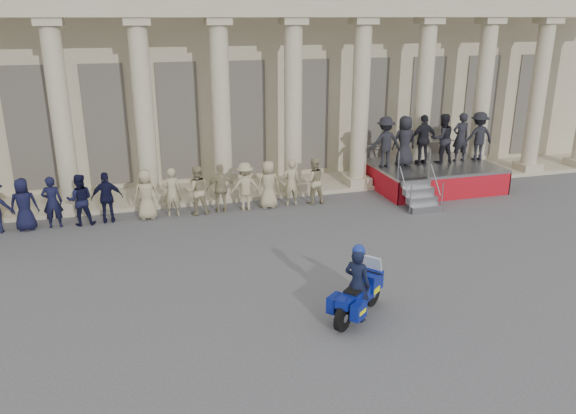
{
  "coord_description": "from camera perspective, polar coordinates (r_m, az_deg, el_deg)",
  "views": [
    {
      "loc": [
        -1.88,
        -11.32,
        6.33
      ],
      "look_at": [
        1.97,
        1.99,
        1.6
      ],
      "focal_mm": 35.0,
      "sensor_mm": 36.0,
      "label": 1
    }
  ],
  "objects": [
    {
      "name": "motorcycle",
      "position": [
        12.53,
        7.22,
        -8.83
      ],
      "size": [
        1.62,
        1.43,
        1.25
      ],
      "rotation": [
        0.0,
        0.0,
        0.68
      ],
      "color": "black",
      "rests_on": "ground"
    },
    {
      "name": "building",
      "position": [
        26.2,
        -12.38,
        14.46
      ],
      "size": [
        40.0,
        12.5,
        9.0
      ],
      "color": "tan",
      "rests_on": "ground"
    },
    {
      "name": "officer_rank",
      "position": [
        19.16,
        -26.48,
        0.13
      ],
      "size": [
        20.13,
        0.63,
        1.66
      ],
      "color": "black",
      "rests_on": "ground"
    },
    {
      "name": "rider",
      "position": [
        12.29,
        7.05,
        -7.63
      ],
      "size": [
        0.7,
        0.73,
        1.77
      ],
      "rotation": [
        0.0,
        0.0,
        2.25
      ],
      "color": "black",
      "rests_on": "ground"
    },
    {
      "name": "ground",
      "position": [
        13.1,
        -5.98,
        -10.15
      ],
      "size": [
        90.0,
        90.0,
        0.0
      ],
      "primitive_type": "plane",
      "color": "#48484A",
      "rests_on": "ground"
    },
    {
      "name": "reviewing_stand",
      "position": [
        22.17,
        14.42,
        5.95
      ],
      "size": [
        5.22,
        4.33,
        2.82
      ],
      "color": "gray",
      "rests_on": "ground"
    }
  ]
}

